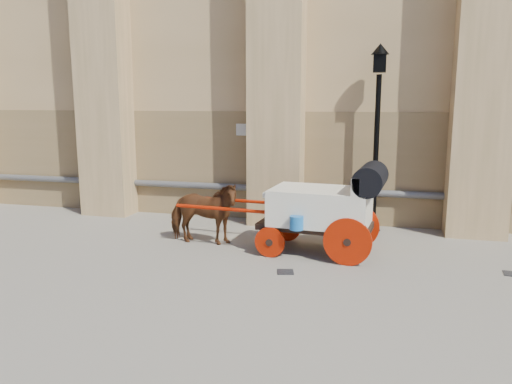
# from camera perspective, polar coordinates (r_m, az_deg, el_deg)

# --- Properties ---
(ground) EXTENTS (90.00, 90.00, 0.00)m
(ground) POSITION_cam_1_polar(r_m,az_deg,el_deg) (10.03, 3.58, -8.72)
(ground) COLOR #6C655A
(ground) RESTS_ON ground
(horse) EXTENTS (0.80, 1.75, 1.48)m
(horse) POSITION_cam_1_polar(r_m,az_deg,el_deg) (11.55, -6.08, -2.39)
(horse) COLOR brown
(horse) RESTS_ON ground
(carriage) EXTENTS (4.66, 1.70, 2.00)m
(carriage) POSITION_cam_1_polar(r_m,az_deg,el_deg) (10.81, 8.17, -1.47)
(carriage) COLOR black
(carriage) RESTS_ON ground
(street_lamp) EXTENTS (0.44, 0.44, 4.65)m
(street_lamp) POSITION_cam_1_polar(r_m,az_deg,el_deg) (12.84, 13.63, 6.54)
(street_lamp) COLOR black
(street_lamp) RESTS_ON ground
(drain_grate_near) EXTENTS (0.38, 0.38, 0.01)m
(drain_grate_near) POSITION_cam_1_polar(r_m,az_deg,el_deg) (9.82, 3.37, -9.10)
(drain_grate_near) COLOR black
(drain_grate_near) RESTS_ON ground
(drain_grate_far) EXTENTS (0.35, 0.35, 0.01)m
(drain_grate_far) POSITION_cam_1_polar(r_m,az_deg,el_deg) (10.87, 27.26, -8.32)
(drain_grate_far) COLOR black
(drain_grate_far) RESTS_ON ground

